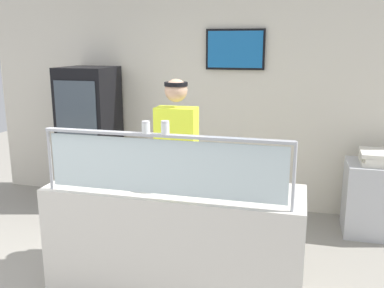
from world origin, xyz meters
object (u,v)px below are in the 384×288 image
Objects in this scene: pizza_tray at (150,183)px; parmesan_shaker at (146,128)px; worker_figure at (177,159)px; pizza_server at (154,182)px; pepper_flake_shaker at (165,128)px; pizza_box_stack at (381,158)px; drink_fridge at (91,137)px.

parmesan_shaker reaches higher than pizza_tray.
parmesan_shaker is at bearing -87.54° from worker_figure.
pepper_flake_shaker is (0.19, -0.26, 0.49)m from pizza_server.
pepper_flake_shaker is 2.73m from pizza_box_stack.
pizza_tray is at bearing -140.13° from pizza_box_stack.
parmesan_shaker reaches higher than pizza_server.
pepper_flake_shaker is 2.69m from drink_fridge.
drink_fridge is at bearing 127.23° from parmesan_shaker.
worker_figure reaches higher than pizza_tray.
parmesan_shaker is 0.15m from pepper_flake_shaker.
parmesan_shaker is 1.01m from worker_figure.
drink_fridge reaches higher than worker_figure.
pizza_tray is 0.24× the size of worker_figure.
pepper_flake_shaker is 0.05× the size of drink_fridge.
pizza_tray is 0.61m from worker_figure.
pizza_tray is 0.23× the size of drink_fridge.
pepper_flake_shaker is at bearing 0.00° from parmesan_shaker.
pepper_flake_shaker is at bearing -50.74° from pizza_tray.
pepper_flake_shaker is 1.03m from worker_figure.
pizza_server is at bearing -49.60° from drink_fridge.
pizza_box_stack is at bearing -0.72° from drink_fridge.
pizza_server is 0.16× the size of worker_figure.
drink_fridge is at bearing 179.28° from pizza_box_stack.
drink_fridge reaches higher than pizza_box_stack.
worker_figure is at bearing 85.60° from pizza_tray.
pizza_tray is at bearing -50.15° from drink_fridge.
worker_figure reaches higher than pizza_box_stack.
pizza_box_stack is at bearing 39.87° from pizza_tray.
drink_fridge is (-1.45, 1.73, -0.07)m from pizza_tray.
pizza_box_stack is at bearing 27.56° from pizza_server.
drink_fridge is at bearing 129.76° from pepper_flake_shaker.
pizza_tray is at bearing 129.26° from pepper_flake_shaker.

